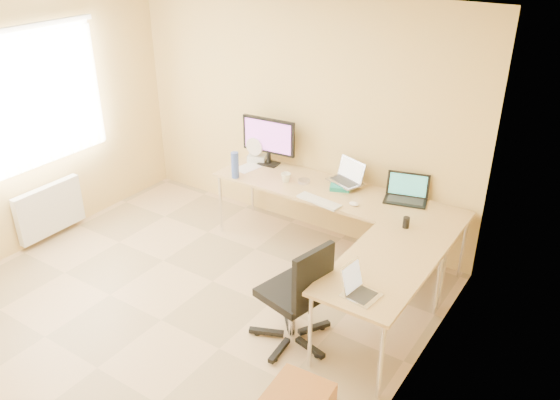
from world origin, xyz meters
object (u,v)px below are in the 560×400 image
Objects in this scene: mug at (286,178)px; keyboard at (319,201)px; monitor at (269,141)px; water_bottle at (235,165)px; laptop_return at (362,285)px; laptop_black at (407,189)px; office_chair at (292,291)px; laptop_center at (345,172)px; desk_fan at (257,150)px; desk_main at (334,223)px; desk_return at (378,304)px.

keyboard is at bearing -21.79° from mug.
water_bottle is (-0.09, -0.49, -0.13)m from monitor.
mug is at bearing 55.95° from laptop_return.
keyboard is (-0.70, -0.49, -0.12)m from laptop_black.
keyboard is 1.54m from laptop_return.
laptop_return is at bearing 9.51° from office_chair.
desk_fan is at bearing -161.09° from laptop_center.
keyboard is at bearing -93.50° from desk_main.
laptop_center is at bearing 93.01° from keyboard.
laptop_return is (1.03, -1.14, 0.09)m from keyboard.
desk_return is 4.45× the size of laptop_return.
desk_main is at bearing 42.03° from laptop_return.
monitor is 2.18× the size of laptop_return.
monitor is at bearing 79.18° from water_bottle.
desk_return is at bearing -30.99° from mug.
desk_fan reaches higher than laptop_return.
laptop_center reaches higher than laptop_black.
office_chair is (-0.30, -1.60, -0.36)m from laptop_black.
desk_main is at bearing 117.94° from office_chair.
mug is at bearing 149.01° from desk_return.
keyboard is at bearing -159.83° from laptop_black.
desk_return is at bearing -27.49° from keyboard.
laptop_return is 0.71m from office_chair.
office_chair is at bearing -37.78° from water_bottle.
desk_main is 1.21m from water_bottle.
laptop_black reaches higher than desk_main.
desk_fan is at bearing 150.27° from desk_return.
monitor reaches higher than desk_return.
keyboard is (0.94, -0.50, -0.26)m from monitor.
laptop_return is at bearing -38.74° from desk_fan.
desk_return is 1.82m from mug.
laptop_center is at bearing 22.90° from water_bottle.
water_bottle is at bearing -105.70° from monitor.
desk_fan reaches higher than desk_main.
monitor is at bearing 168.24° from desk_main.
monitor is at bearing 57.22° from laptop_return.
mug is (-1.22, -0.28, -0.08)m from laptop_black.
laptop_black is at bearing 92.28° from office_chair.
desk_fan is (-1.80, 0.01, 0.00)m from laptop_black.
laptop_return is 0.29× the size of office_chair.
laptop_return is (0.04, -0.44, 0.46)m from desk_return.
water_bottle is at bearing -172.49° from keyboard.
laptop_center is at bearing -7.13° from monitor.
keyboard is at bearing 48.96° from laptop_return.
desk_main is 9.08× the size of laptop_return.
monitor is at bearing -1.20° from desk_fan.
mug is 0.39× the size of desk_fan.
laptop_center is at bearing -3.13° from desk_fan.
monitor reaches higher than desk_main.
desk_return is at bearing -45.73° from desk_main.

